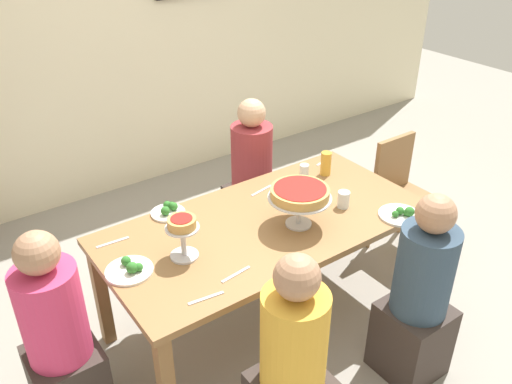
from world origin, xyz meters
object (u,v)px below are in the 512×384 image
Objects in this scene: diner_near_right at (418,302)px; cutlery_knife_near at (262,191)px; water_glass_clear_far at (304,171)px; cutlery_fork_far at (206,298)px; dining_table at (266,233)px; deep_dish_pizza_stand at (300,195)px; salad_plate_spare at (130,269)px; cutlery_knife_far at (324,161)px; personal_pizza_stand at (182,230)px; diner_near_left at (292,373)px; diner_far_right at (252,183)px; salad_plate_far_diner at (401,214)px; water_glass_clear_near at (344,199)px; diner_head_west at (60,346)px; beer_glass_amber_tall at (326,164)px; chair_head_east at (402,191)px; salad_plate_near_diner at (169,210)px; cutlery_spare_fork at (113,242)px; cutlery_fork_near at (236,274)px.

cutlery_knife_near is (-0.23, 1.10, 0.25)m from diner_near_right.
water_glass_clear_far reaches higher than cutlery_fork_far.
deep_dish_pizza_stand is at bearing -44.18° from dining_table.
cutlery_knife_far is (1.61, 0.35, -0.02)m from salad_plate_spare.
cutlery_knife_near is at bearing 23.57° from personal_pizza_stand.
diner_far_right is (0.88, 1.56, 0.00)m from diner_near_left.
water_glass_clear_near is at bearing 125.54° from salad_plate_far_diner.
cutlery_knife_far is at bearing 10.62° from diner_head_west.
beer_glass_amber_tall is at bearing 32.32° from cutlery_fork_far.
diner_near_right is at bearing -15.26° from cutlery_fork_far.
diner_far_right is 3.21× the size of deep_dish_pizza_stand.
salad_plate_near_diner is (-1.70, 0.34, 0.28)m from chair_head_east.
beer_glass_amber_tall is at bearing -179.95° from cutlery_spare_fork.
diner_far_right is 1.06m from deep_dish_pizza_stand.
diner_head_west is 1.00× the size of diner_far_right.
beer_glass_amber_tall is at bearing 90.57° from salad_plate_far_diner.
diner_far_right reaches higher than cutlery_knife_far.
deep_dish_pizza_stand is (-0.32, -0.91, 0.44)m from diner_far_right.
water_glass_clear_far is at bearing 15.90° from personal_pizza_stand.
water_glass_clear_far is (0.07, -0.49, 0.29)m from diner_far_right.
deep_dish_pizza_stand is at bearing -9.34° from salad_plate_spare.
chair_head_east is 4.32× the size of salad_plate_near_diner.
cutlery_fork_near is at bearing 59.02° from diner_near_right.
cutlery_fork_far is 1.59m from cutlery_knife_far.
deep_dish_pizza_stand reaches higher than cutlery_knife_far.
water_glass_clear_far is (0.95, 1.07, 0.29)m from diner_near_left.
cutlery_knife_near is (-0.34, 0.01, -0.04)m from water_glass_clear_far.
diner_head_west reaches higher than cutlery_knife_far.
diner_near_left is 1.52m from beer_glass_amber_tall.
cutlery_fork_far is at bearing -102.61° from personal_pizza_stand.
diner_far_right is at bearing -64.79° from cutlery_knife_far.
water_glass_clear_near is (0.47, -0.14, 0.13)m from dining_table.
diner_head_west is at bearing 179.89° from dining_table.
diner_near_right is 1.11m from beer_glass_amber_tall.
deep_dish_pizza_stand is (-1.15, -0.19, 0.45)m from chair_head_east.
water_glass_clear_far reaches higher than cutlery_spare_fork.
chair_head_east is at bearing 2.90° from dining_table.
salad_plate_far_diner is at bearing -89.43° from beer_glass_amber_tall.
chair_head_east is 1.25m from deep_dish_pizza_stand.
cutlery_fork_near and cutlery_spare_fork have the same top height.
cutlery_fork_near is at bearing -147.86° from water_glass_clear_far.
diner_near_left reaches higher than salad_plate_near_diner.
salad_plate_spare is 2.67× the size of water_glass_clear_far.
cutlery_fork_far is (-1.90, -0.43, 0.26)m from chair_head_east.
cutlery_knife_far is at bearing 58.68° from water_glass_clear_near.
deep_dish_pizza_stand is at bearing 10.39° from cutlery_fork_near.
water_glass_clear_near is (1.30, -0.17, 0.03)m from salad_plate_spare.
water_glass_clear_near is (1.71, -0.14, 0.30)m from diner_head_west.
water_glass_clear_near reaches higher than cutlery_spare_fork.
diner_near_right is at bearing -25.81° from diner_head_west.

